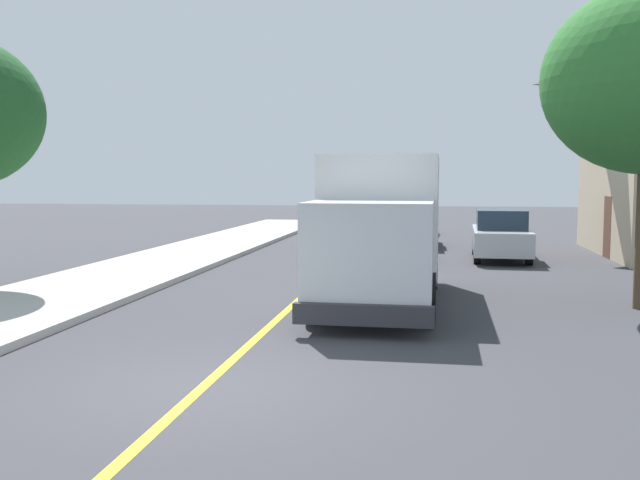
{
  "coord_description": "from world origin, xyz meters",
  "views": [
    {
      "loc": [
        2.94,
        -8.79,
        2.74
      ],
      "look_at": [
        0.56,
        6.23,
        1.4
      ],
      "focal_mm": 40.03,
      "sensor_mm": 36.0,
      "label": 1
    }
  ],
  "objects": [
    {
      "name": "ground_plane",
      "position": [
        0.0,
        0.0,
        0.0
      ],
      "size": [
        120.0,
        120.0,
        0.0
      ],
      "primitive_type": "plane",
      "color": "#38383D"
    },
    {
      "name": "sidewalk_curb",
      "position": [
        -5.4,
        4.0,
        0.07
      ],
      "size": [
        3.6,
        60.0,
        0.15
      ],
      "primitive_type": "cube",
      "color": "#ADAAA3",
      "rests_on": "ground"
    },
    {
      "name": "centre_line_yellow",
      "position": [
        0.0,
        10.0,
        0.0
      ],
      "size": [
        0.16,
        56.0,
        0.01
      ],
      "primitive_type": "cube",
      "color": "gold",
      "rests_on": "ground"
    },
    {
      "name": "box_truck",
      "position": [
        1.85,
        6.9,
        1.77
      ],
      "size": [
        2.5,
        7.21,
        3.2
      ],
      "color": "silver",
      "rests_on": "ground"
    },
    {
      "name": "parked_car_near",
      "position": [
        1.76,
        14.28,
        0.79
      ],
      "size": [
        1.88,
        4.43,
        1.67
      ],
      "color": "#B7B7BC",
      "rests_on": "ground"
    },
    {
      "name": "parked_car_mid",
      "position": [
        2.15,
        19.9,
        0.79
      ],
      "size": [
        1.84,
        4.42,
        1.67
      ],
      "color": "#4C564C",
      "rests_on": "ground"
    },
    {
      "name": "parked_car_far",
      "position": [
        1.96,
        26.7,
        0.79
      ],
      "size": [
        1.93,
        4.45,
        1.67
      ],
      "color": "silver",
      "rests_on": "ground"
    },
    {
      "name": "parked_van_across",
      "position": [
        5.2,
        15.51,
        0.79
      ],
      "size": [
        1.96,
        4.46,
        1.67
      ],
      "color": "#B7B7BC",
      "rests_on": "ground"
    }
  ]
}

